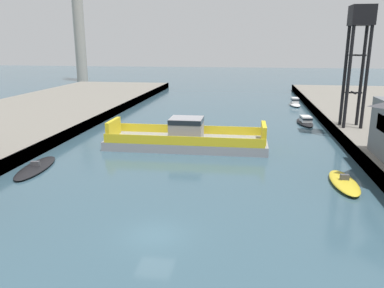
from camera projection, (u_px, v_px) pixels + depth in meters
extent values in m
plane|color=#385666|center=(154.00, 236.00, 26.00)|extent=(400.00, 400.00, 0.00)
cube|color=#423D38|center=(51.00, 143.00, 47.58)|extent=(0.30, 140.00, 1.50)
cube|color=#423D38|center=(357.00, 155.00, 42.29)|extent=(0.30, 140.00, 1.50)
cube|color=#939399|center=(186.00, 143.00, 48.17)|extent=(20.24, 6.72, 1.10)
cube|color=yellow|center=(190.00, 129.00, 50.96)|extent=(19.38, 0.30, 1.10)
cube|color=yellow|center=(182.00, 141.00, 44.82)|extent=(19.38, 0.30, 1.10)
cube|color=#939399|center=(186.00, 128.00, 47.68)|extent=(4.07, 3.63, 2.73)
cube|color=black|center=(186.00, 121.00, 47.43)|extent=(4.11, 3.67, 0.60)
cube|color=yellow|center=(264.00, 133.00, 46.45)|extent=(0.54, 4.57, 2.20)
cube|color=yellow|center=(113.00, 128.00, 49.05)|extent=(0.54, 4.57, 2.20)
ellipsoid|color=white|center=(295.00, 105.00, 80.93)|extent=(2.43, 5.99, 0.55)
cube|color=silver|center=(295.00, 100.00, 81.14)|extent=(1.56, 2.14, 1.16)
cube|color=black|center=(295.00, 100.00, 81.10)|extent=(1.61, 2.21, 0.35)
ellipsoid|color=black|center=(36.00, 168.00, 39.77)|extent=(3.37, 8.42, 0.38)
cube|color=#4C4C51|center=(35.00, 164.00, 39.66)|extent=(0.91, 0.49, 0.50)
ellipsoid|color=yellow|center=(344.00, 182.00, 35.18)|extent=(2.46, 7.00, 0.58)
cube|color=#4C4C51|center=(345.00, 177.00, 35.04)|extent=(0.79, 0.43, 0.50)
ellipsoid|color=black|center=(305.00, 123.00, 62.34)|extent=(2.88, 7.11, 0.52)
cube|color=silver|center=(306.00, 119.00, 61.66)|extent=(1.77, 2.57, 0.92)
cube|color=black|center=(306.00, 118.00, 61.63)|extent=(1.82, 2.64, 0.28)
cylinder|color=black|center=(344.00, 77.00, 52.99)|extent=(0.44, 0.44, 13.61)
cylinder|color=black|center=(362.00, 77.00, 52.66)|extent=(0.44, 0.44, 13.61)
cylinder|color=black|center=(348.00, 78.00, 50.82)|extent=(0.44, 0.44, 13.61)
cylinder|color=black|center=(366.00, 78.00, 50.49)|extent=(0.44, 0.44, 13.61)
cube|color=black|center=(353.00, 93.00, 52.26)|extent=(2.26, 0.20, 0.20)
cube|color=black|center=(353.00, 93.00, 52.26)|extent=(0.20, 2.26, 0.20)
cube|color=black|center=(358.00, 55.00, 50.98)|extent=(2.26, 0.20, 0.20)
cube|color=black|center=(358.00, 55.00, 50.98)|extent=(0.20, 2.26, 0.20)
cube|color=black|center=(362.00, 15.00, 49.68)|extent=(2.94, 2.94, 2.58)
cylinder|color=#9E998E|center=(80.00, 37.00, 131.18)|extent=(3.54, 3.54, 30.66)
cylinder|color=beige|center=(78.00, 35.00, 137.14)|extent=(3.10, 3.10, 31.97)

